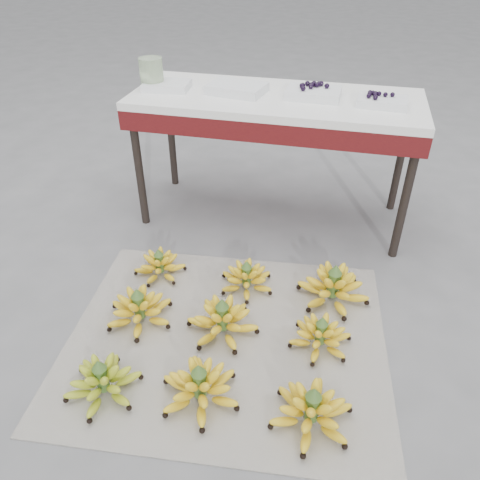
% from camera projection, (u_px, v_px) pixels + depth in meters
% --- Properties ---
extents(ground, '(60.00, 60.00, 0.00)m').
position_uv_depth(ground, '(237.00, 329.00, 1.91)').
color(ground, '#5C5C5E').
rests_on(ground, ground).
extents(newspaper_mat, '(1.35, 1.17, 0.01)m').
position_uv_depth(newspaper_mat, '(227.00, 338.00, 1.87)').
color(newspaper_mat, white).
rests_on(newspaper_mat, ground).
extents(bunch_front_left, '(0.33, 0.33, 0.16)m').
position_uv_depth(bunch_front_left, '(103.00, 382.00, 1.62)').
color(bunch_front_left, olive).
rests_on(bunch_front_left, newspaper_mat).
extents(bunch_front_center, '(0.35, 0.35, 0.17)m').
position_uv_depth(bunch_front_center, '(200.00, 387.00, 1.60)').
color(bunch_front_center, yellow).
rests_on(bunch_front_center, newspaper_mat).
extents(bunch_front_right, '(0.36, 0.36, 0.17)m').
position_uv_depth(bunch_front_right, '(312.00, 411.00, 1.52)').
color(bunch_front_right, yellow).
rests_on(bunch_front_right, newspaper_mat).
extents(bunch_mid_left, '(0.35, 0.35, 0.17)m').
position_uv_depth(bunch_mid_left, '(140.00, 309.00, 1.92)').
color(bunch_mid_left, yellow).
rests_on(bunch_mid_left, newspaper_mat).
extents(bunch_mid_center, '(0.31, 0.31, 0.17)m').
position_uv_depth(bunch_mid_center, '(223.00, 320.00, 1.86)').
color(bunch_mid_center, yellow).
rests_on(bunch_mid_center, newspaper_mat).
extents(bunch_mid_right, '(0.27, 0.27, 0.15)m').
position_uv_depth(bunch_mid_right, '(320.00, 336.00, 1.81)').
color(bunch_mid_right, yellow).
rests_on(bunch_mid_right, newspaper_mat).
extents(bunch_back_left, '(0.30, 0.30, 0.14)m').
position_uv_depth(bunch_back_left, '(160.00, 265.00, 2.17)').
color(bunch_back_left, yellow).
rests_on(bunch_back_left, newspaper_mat).
extents(bunch_back_center, '(0.30, 0.30, 0.15)m').
position_uv_depth(bunch_back_center, '(247.00, 278.00, 2.09)').
color(bunch_back_center, yellow).
rests_on(bunch_back_center, newspaper_mat).
extents(bunch_back_right, '(0.36, 0.36, 0.19)m').
position_uv_depth(bunch_back_right, '(333.00, 287.00, 2.02)').
color(bunch_back_right, yellow).
rests_on(bunch_back_right, newspaper_mat).
extents(vendor_table, '(1.41, 0.56, 0.68)m').
position_uv_depth(vendor_table, '(276.00, 111.00, 2.30)').
color(vendor_table, black).
rests_on(vendor_table, ground).
extents(tray_far_left, '(0.24, 0.18, 0.04)m').
position_uv_depth(tray_far_left, '(167.00, 85.00, 2.33)').
color(tray_far_left, silver).
rests_on(tray_far_left, vendor_table).
extents(tray_left, '(0.30, 0.24, 0.04)m').
position_uv_depth(tray_left, '(237.00, 88.00, 2.28)').
color(tray_left, silver).
rests_on(tray_left, vendor_table).
extents(tray_right, '(0.26, 0.19, 0.07)m').
position_uv_depth(tray_right, '(313.00, 92.00, 2.22)').
color(tray_right, silver).
rests_on(tray_right, vendor_table).
extents(tray_far_right, '(0.23, 0.18, 0.06)m').
position_uv_depth(tray_far_right, '(382.00, 101.00, 2.13)').
color(tray_far_right, silver).
rests_on(tray_far_right, vendor_table).
extents(glass_jar, '(0.15, 0.15, 0.15)m').
position_uv_depth(glass_jar, '(151.00, 73.00, 2.31)').
color(glass_jar, beige).
rests_on(glass_jar, vendor_table).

